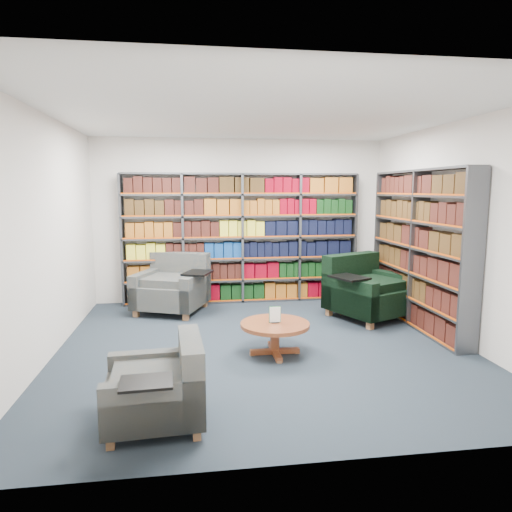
{
  "coord_description": "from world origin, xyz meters",
  "views": [
    {
      "loc": [
        -0.85,
        -5.43,
        1.94
      ],
      "look_at": [
        0.0,
        0.6,
        1.05
      ],
      "focal_mm": 32.0,
      "sensor_mm": 36.0,
      "label": 1
    }
  ],
  "objects": [
    {
      "name": "room_shell",
      "position": [
        0.0,
        0.0,
        1.4
      ],
      "size": [
        5.02,
        5.02,
        2.82
      ],
      "color": "#1A222E",
      "rests_on": "ground"
    },
    {
      "name": "bookshelf_back",
      "position": [
        0.0,
        2.34,
        1.1
      ],
      "size": [
        4.0,
        0.28,
        2.2
      ],
      "color": "#47494F",
      "rests_on": "ground"
    },
    {
      "name": "bookshelf_right",
      "position": [
        2.34,
        0.6,
        1.1
      ],
      "size": [
        0.28,
        2.5,
        2.2
      ],
      "color": "#47494F",
      "rests_on": "ground"
    },
    {
      "name": "chair_teal_left",
      "position": [
        -1.16,
        1.89,
        0.37
      ],
      "size": [
        1.33,
        1.29,
        0.91
      ],
      "color": "#071D33",
      "rests_on": "ground"
    },
    {
      "name": "chair_green_right",
      "position": [
        1.75,
        1.11,
        0.38
      ],
      "size": [
        1.39,
        1.37,
        0.94
      ],
      "color": "black",
      "rests_on": "ground"
    },
    {
      "name": "chair_teal_front",
      "position": [
        -1.11,
        -1.76,
        0.29
      ],
      "size": [
        0.84,
        0.96,
        0.72
      ],
      "color": "#071D33",
      "rests_on": "ground"
    },
    {
      "name": "coffee_table",
      "position": [
        0.1,
        -0.32,
        0.31
      ],
      "size": [
        0.82,
        0.82,
        0.57
      ],
      "color": "brown",
      "rests_on": "ground"
    }
  ]
}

